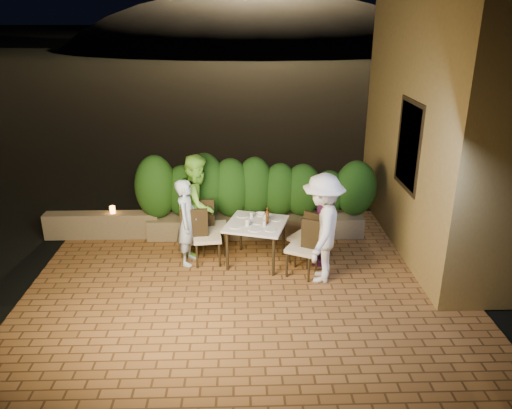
{
  "coord_description": "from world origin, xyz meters",
  "views": [
    {
      "loc": [
        -0.08,
        -6.73,
        4.11
      ],
      "look_at": [
        0.17,
        1.24,
        1.05
      ],
      "focal_mm": 35.0,
      "sensor_mm": 36.0,
      "label": 1
    }
  ],
  "objects_px": {
    "chair_left_back": "(213,226)",
    "diner_green": "(198,204)",
    "diner_white": "(322,228)",
    "diner_purple": "(325,221)",
    "bowl": "(260,214)",
    "diner_blue": "(187,222)",
    "chair_right_front": "(302,247)",
    "chair_right_back": "(305,237)",
    "parapet_lamp": "(112,210)",
    "dining_table": "(256,243)",
    "beer_bottle": "(267,215)",
    "chair_left_front": "(207,236)"
  },
  "relations": [
    {
      "from": "bowl",
      "to": "parapet_lamp",
      "type": "xyz_separation_m",
      "value": [
        -2.82,
        0.83,
        -0.2
      ]
    },
    {
      "from": "beer_bottle",
      "to": "diner_green",
      "type": "bearing_deg",
      "value": 155.06
    },
    {
      "from": "chair_right_front",
      "to": "diner_purple",
      "type": "relative_size",
      "value": 0.64
    },
    {
      "from": "diner_white",
      "to": "diner_green",
      "type": "bearing_deg",
      "value": -103.3
    },
    {
      "from": "chair_right_front",
      "to": "diner_purple",
      "type": "distance_m",
      "value": 0.67
    },
    {
      "from": "diner_blue",
      "to": "parapet_lamp",
      "type": "distance_m",
      "value": 1.94
    },
    {
      "from": "dining_table",
      "to": "chair_right_back",
      "type": "xyz_separation_m",
      "value": [
        0.84,
        -0.02,
        0.11
      ]
    },
    {
      "from": "parapet_lamp",
      "to": "diner_purple",
      "type": "bearing_deg",
      "value": -17.03
    },
    {
      "from": "chair_right_back",
      "to": "diner_green",
      "type": "relative_size",
      "value": 0.54
    },
    {
      "from": "dining_table",
      "to": "chair_right_front",
      "type": "bearing_deg",
      "value": -32.04
    },
    {
      "from": "dining_table",
      "to": "chair_left_back",
      "type": "height_order",
      "value": "chair_left_back"
    },
    {
      "from": "chair_left_back",
      "to": "diner_green",
      "type": "height_order",
      "value": "diner_green"
    },
    {
      "from": "bowl",
      "to": "parapet_lamp",
      "type": "relative_size",
      "value": 1.24
    },
    {
      "from": "chair_right_back",
      "to": "chair_right_front",
      "type": "bearing_deg",
      "value": 117.52
    },
    {
      "from": "diner_blue",
      "to": "diner_purple",
      "type": "bearing_deg",
      "value": -82.66
    },
    {
      "from": "diner_white",
      "to": "diner_purple",
      "type": "distance_m",
      "value": 0.6
    },
    {
      "from": "diner_white",
      "to": "parapet_lamp",
      "type": "distance_m",
      "value": 4.19
    },
    {
      "from": "diner_blue",
      "to": "diner_white",
      "type": "distance_m",
      "value": 2.32
    },
    {
      "from": "bowl",
      "to": "beer_bottle",
      "type": "bearing_deg",
      "value": -72.26
    },
    {
      "from": "beer_bottle",
      "to": "bowl",
      "type": "distance_m",
      "value": 0.38
    },
    {
      "from": "chair_right_front",
      "to": "diner_blue",
      "type": "bearing_deg",
      "value": 12.65
    },
    {
      "from": "dining_table",
      "to": "diner_white",
      "type": "height_order",
      "value": "diner_white"
    },
    {
      "from": "diner_blue",
      "to": "parapet_lamp",
      "type": "height_order",
      "value": "diner_blue"
    },
    {
      "from": "diner_green",
      "to": "dining_table",
      "type": "bearing_deg",
      "value": -102.06
    },
    {
      "from": "bowl",
      "to": "chair_left_back",
      "type": "xyz_separation_m",
      "value": [
        -0.84,
        0.12,
        -0.26
      ]
    },
    {
      "from": "chair_right_front",
      "to": "diner_green",
      "type": "height_order",
      "value": "diner_green"
    },
    {
      "from": "bowl",
      "to": "diner_blue",
      "type": "bearing_deg",
      "value": -166.63
    },
    {
      "from": "chair_left_back",
      "to": "parapet_lamp",
      "type": "relative_size",
      "value": 7.31
    },
    {
      "from": "diner_blue",
      "to": "diner_green",
      "type": "distance_m",
      "value": 0.57
    },
    {
      "from": "dining_table",
      "to": "chair_left_front",
      "type": "relative_size",
      "value": 0.95
    },
    {
      "from": "dining_table",
      "to": "chair_left_back",
      "type": "distance_m",
      "value": 0.9
    },
    {
      "from": "chair_right_back",
      "to": "diner_white",
      "type": "distance_m",
      "value": 0.75
    },
    {
      "from": "diner_white",
      "to": "parapet_lamp",
      "type": "xyz_separation_m",
      "value": [
        -3.78,
        1.78,
        -0.33
      ]
    },
    {
      "from": "dining_table",
      "to": "diner_blue",
      "type": "distance_m",
      "value": 1.24
    },
    {
      "from": "chair_right_back",
      "to": "dining_table",
      "type": "bearing_deg",
      "value": 38.08
    },
    {
      "from": "bowl",
      "to": "dining_table",
      "type": "bearing_deg",
      "value": -103.76
    },
    {
      "from": "dining_table",
      "to": "bowl",
      "type": "height_order",
      "value": "bowl"
    },
    {
      "from": "bowl",
      "to": "chair_left_front",
      "type": "relative_size",
      "value": 0.17
    },
    {
      "from": "chair_right_front",
      "to": "diner_blue",
      "type": "height_order",
      "value": "diner_blue"
    },
    {
      "from": "dining_table",
      "to": "diner_purple",
      "type": "bearing_deg",
      "value": -1.86
    },
    {
      "from": "bowl",
      "to": "chair_left_back",
      "type": "relative_size",
      "value": 0.17
    },
    {
      "from": "chair_right_front",
      "to": "parapet_lamp",
      "type": "xyz_separation_m",
      "value": [
        -3.49,
        1.63,
        0.06
      ]
    },
    {
      "from": "diner_blue",
      "to": "diner_green",
      "type": "relative_size",
      "value": 0.85
    },
    {
      "from": "diner_white",
      "to": "diner_purple",
      "type": "bearing_deg",
      "value": -176.8
    },
    {
      "from": "chair_right_front",
      "to": "parapet_lamp",
      "type": "bearing_deg",
      "value": 2.13
    },
    {
      "from": "chair_left_back",
      "to": "diner_green",
      "type": "xyz_separation_m",
      "value": [
        -0.27,
        0.1,
        0.39
      ]
    },
    {
      "from": "beer_bottle",
      "to": "chair_left_front",
      "type": "relative_size",
      "value": 0.29
    },
    {
      "from": "chair_left_back",
      "to": "diner_green",
      "type": "bearing_deg",
      "value": 154.27
    },
    {
      "from": "diner_white",
      "to": "parapet_lamp",
      "type": "height_order",
      "value": "diner_white"
    },
    {
      "from": "chair_left_front",
      "to": "diner_purple",
      "type": "distance_m",
      "value": 2.04
    }
  ]
}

